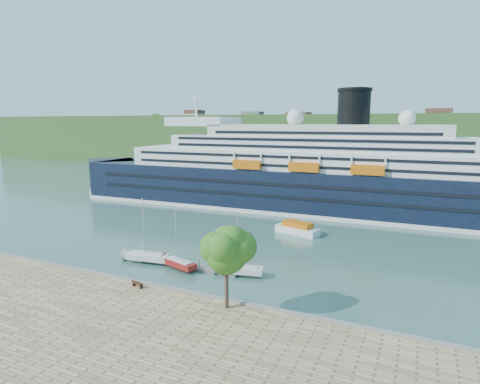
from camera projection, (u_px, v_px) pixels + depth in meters
name	position (u px, v px, depth m)	size (l,w,h in m)	color
ground	(141.00, 290.00, 50.61)	(400.00, 400.00, 0.00)	#30564D
far_hillside	(348.00, 142.00, 178.26)	(400.00, 50.00, 24.00)	#2D4E1F
quay_coping	(139.00, 282.00, 50.23)	(220.00, 0.50, 0.30)	slate
cruise_ship	(295.00, 151.00, 95.45)	(126.04, 18.35, 28.30)	black
park_bench	(138.00, 283.00, 48.86)	(1.55, 0.64, 1.00)	#492214
promenade_tree	(227.00, 263.00, 42.70)	(6.06, 6.06, 10.05)	#30671B
floating_pontoon	(189.00, 266.00, 58.47)	(15.92, 1.95, 0.35)	gray
sailboat_white_near	(147.00, 232.00, 59.44)	(7.32, 2.03, 9.45)	silver
sailboat_red	(178.00, 241.00, 56.96)	(6.50, 1.81, 8.39)	maroon
sailboat_white_far	(241.00, 246.00, 54.40)	(6.72, 1.87, 8.68)	silver
tender_launch	(297.00, 228.00, 75.84)	(8.46, 2.90, 2.34)	#CC5F0C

